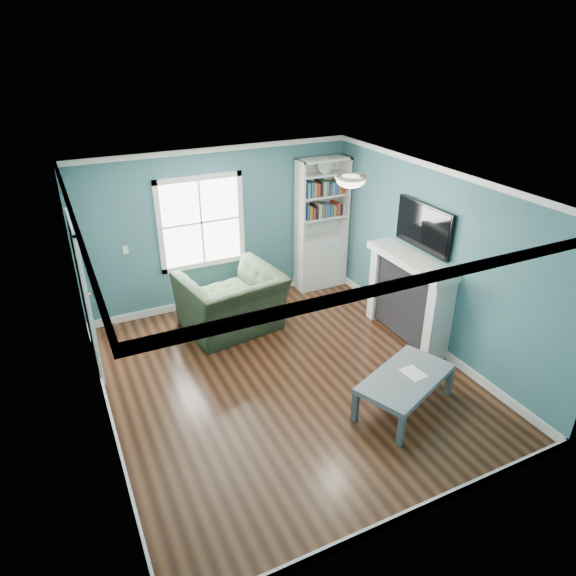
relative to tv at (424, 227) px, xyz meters
name	(u,v)px	position (x,y,z in m)	size (l,w,h in m)	color
floor	(287,378)	(-2.20, -0.20, -1.72)	(5.00, 5.00, 0.00)	black
room_walls	(287,271)	(-2.20, -0.20, -0.14)	(5.00, 5.00, 5.00)	#316A6F
trim	(287,296)	(-2.20, -0.20, -0.49)	(4.50, 5.00, 2.60)	white
window	(201,222)	(-2.50, 2.29, -0.27)	(1.40, 0.06, 1.50)	white
bookshelf	(321,237)	(-0.43, 2.10, -0.80)	(0.90, 0.35, 2.31)	silver
fireplace	(408,298)	(-0.12, 0.00, -1.09)	(0.44, 1.58, 1.30)	black
tv	(424,227)	(0.00, 0.00, 0.00)	(0.06, 1.10, 0.65)	black
door	(85,297)	(-4.42, 1.20, -0.65)	(0.12, 0.98, 2.17)	silver
ceiling_fixture	(351,180)	(-1.30, -0.10, 0.82)	(0.38, 0.38, 0.15)	white
light_switch	(126,250)	(-3.70, 2.28, -0.52)	(0.08, 0.01, 0.12)	white
recliner	(231,293)	(-2.39, 1.33, -1.11)	(1.42, 0.92, 1.24)	black
coffee_table	(405,380)	(-1.16, -1.34, -1.33)	(1.41, 1.11, 0.45)	#4B505A
paper_sheet	(413,373)	(-1.04, -1.32, -1.27)	(0.22, 0.28, 0.00)	white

